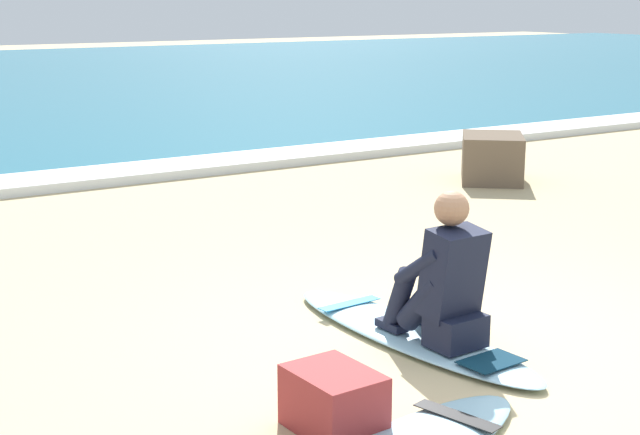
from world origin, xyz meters
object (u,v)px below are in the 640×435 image
object	(u,v)px
surfer_seated	(443,284)
beach_bag	(334,401)
surfboard_main	(410,334)
shoreline_rock	(492,158)

from	to	relation	value
surfer_seated	beach_bag	xyz separation A→B (m)	(-1.16, -0.55, -0.28)
surfboard_main	surfer_seated	xyz separation A→B (m)	(0.02, -0.29, 0.40)
surfboard_main	beach_bag	size ratio (longest dim) A/B	4.66
surfer_seated	beach_bag	size ratio (longest dim) A/B	1.97
surfboard_main	shoreline_rock	bearing A→B (deg)	41.89
surfboard_main	surfer_seated	size ratio (longest dim) A/B	2.37
shoreline_rock	beach_bag	size ratio (longest dim) A/B	1.88
surfer_seated	beach_bag	distance (m)	1.31
surfer_seated	shoreline_rock	distance (m)	5.70
surfer_seated	shoreline_rock	bearing A→B (deg)	44.19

